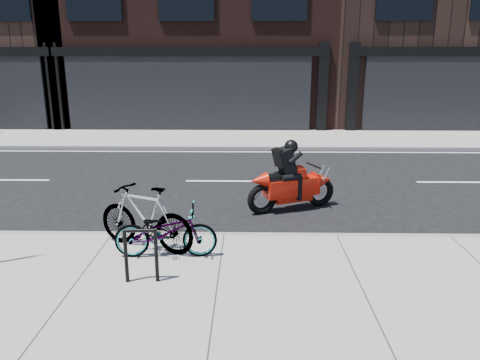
{
  "coord_description": "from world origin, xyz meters",
  "views": [
    {
      "loc": [
        0.42,
        -9.72,
        3.29
      ],
      "look_at": [
        0.27,
        -1.11,
        0.9
      ],
      "focal_mm": 35.0,
      "sensor_mm": 36.0,
      "label": 1
    }
  ],
  "objects_px": {
    "bike_rack": "(141,251)",
    "motorcycle": "(296,181)",
    "bicycle_rear": "(145,217)",
    "bicycle_front": "(166,231)"
  },
  "relations": [
    {
      "from": "bike_rack",
      "to": "motorcycle",
      "type": "xyz_separation_m",
      "value": [
        2.5,
        3.56,
        0.02
      ]
    },
    {
      "from": "bicycle_rear",
      "to": "bicycle_front",
      "type": "bearing_deg",
      "value": 76.17
    },
    {
      "from": "bike_rack",
      "to": "bicycle_rear",
      "type": "distance_m",
      "value": 1.15
    },
    {
      "from": "bike_rack",
      "to": "bicycle_front",
      "type": "height_order",
      "value": "bicycle_front"
    },
    {
      "from": "bicycle_front",
      "to": "bicycle_rear",
      "type": "relative_size",
      "value": 0.89
    },
    {
      "from": "bicycle_front",
      "to": "motorcycle",
      "type": "xyz_separation_m",
      "value": [
        2.3,
        2.72,
        0.07
      ]
    },
    {
      "from": "bicycle_front",
      "to": "motorcycle",
      "type": "relative_size",
      "value": 0.83
    },
    {
      "from": "bike_rack",
      "to": "bicycle_front",
      "type": "distance_m",
      "value": 0.87
    },
    {
      "from": "bike_rack",
      "to": "motorcycle",
      "type": "bearing_deg",
      "value": 54.9
    },
    {
      "from": "motorcycle",
      "to": "bicycle_front",
      "type": "bearing_deg",
      "value": -153.39
    }
  ]
}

